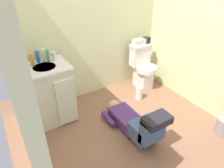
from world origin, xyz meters
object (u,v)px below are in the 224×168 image
person_plumber (135,122)px  soap_dispenser (25,61)px  toiletry_bag (146,40)px  trash_can (223,126)px  vanity_cabinet (49,93)px  tissue_box (139,42)px  paper_towel_roll (139,93)px  bottle_amber (32,60)px  bottle_white (44,55)px  bottle_clear (54,56)px  bottle_green (48,56)px  bottle_blue (38,57)px  toilet (143,67)px  faucet (40,59)px

person_plumber → soap_dispenser: size_ratio=6.42×
toiletry_bag → trash_can: bearing=-88.6°
vanity_cabinet → toiletry_bag: 1.79m
person_plumber → toiletry_bag: (0.93, 0.99, 0.63)m
tissue_box → paper_towel_roll: bearing=-121.9°
bottle_amber → person_plumber: bearing=-45.2°
vanity_cabinet → paper_towel_roll: vanity_cabinet is taller
toiletry_bag → bottle_amber: (-1.86, -0.06, 0.10)m
vanity_cabinet → toiletry_bag: (1.74, 0.14, 0.39)m
bottle_white → bottle_clear: bearing=-16.6°
bottle_green → bottle_amber: bearing=-174.6°
tissue_box → bottle_clear: bearing=-178.5°
vanity_cabinet → soap_dispenser: 0.52m
tissue_box → bottle_clear: (-1.43, -0.04, 0.08)m
vanity_cabinet → soap_dispenser: (-0.19, 0.13, 0.47)m
person_plumber → trash_can: 1.15m
person_plumber → tissue_box: tissue_box is taller
bottle_amber → paper_towel_roll: 1.69m
person_plumber → paper_towel_roll: person_plumber is taller
bottle_blue → toiletry_bag: bearing=-0.5°
tissue_box → bottle_blue: size_ratio=1.41×
soap_dispenser → bottle_clear: soap_dispenser is taller
toilet → soap_dispenser: bearing=177.6°
tissue_box → bottle_clear: bottle_clear is taller
bottle_amber → trash_can: 2.56m
toilet → vanity_cabinet: size_ratio=0.91×
faucet → bottle_amber: bottle_amber is taller
soap_dispenser → bottle_green: bearing=-4.9°
toiletry_bag → paper_towel_roll: size_ratio=0.54×
bottle_green → trash_can: bearing=-42.5°
vanity_cabinet → bottle_blue: (-0.03, 0.16, 0.48)m
faucet → toiletry_bag: 1.75m
bottle_white → bottle_blue: bearing=165.0°
person_plumber → bottle_green: bottle_green is taller
bottle_clear → trash_can: size_ratio=0.53×
paper_towel_roll → person_plumber: bearing=-132.4°
toilet → vanity_cabinet: vanity_cabinet is taller
vanity_cabinet → paper_towel_roll: size_ratio=3.54×
toiletry_bag → paper_towel_roll: 0.90m
tissue_box → faucet: bearing=179.8°
faucet → bottle_green: bearing=-25.4°
vanity_cabinet → bottle_green: 0.50m
bottle_clear → paper_towel_roll: (1.18, -0.37, -0.77)m
toilet → person_plumber: toilet is taller
person_plumber → bottle_white: 1.45m
bottle_blue → tissue_box: bearing=-0.6°
bottle_blue → bottle_clear: size_ratio=1.28×
trash_can → bottle_amber: bearing=141.1°
vanity_cabinet → bottle_amber: size_ratio=4.94×
vanity_cabinet → bottle_green: bottle_green is taller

